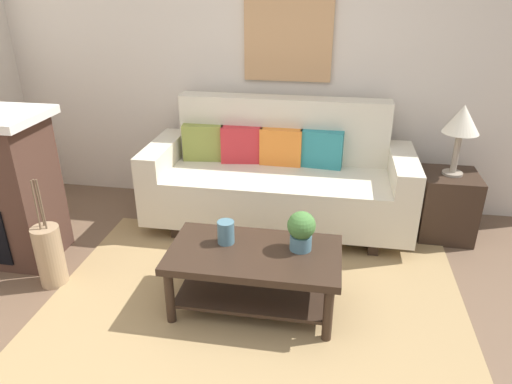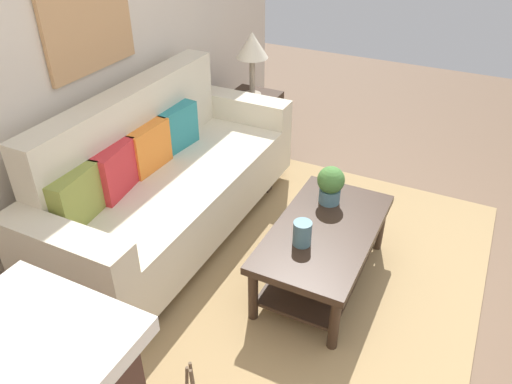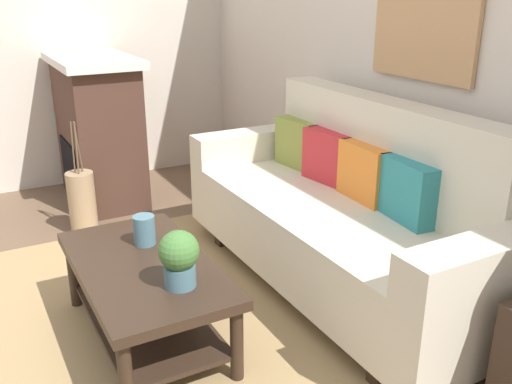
{
  "view_description": "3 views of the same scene",
  "coord_description": "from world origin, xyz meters",
  "px_view_note": "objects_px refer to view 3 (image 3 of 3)",
  "views": [
    {
      "loc": [
        0.44,
        -2.01,
        2.02
      ],
      "look_at": [
        -0.09,
        1.11,
        0.55
      ],
      "focal_mm": 32.78,
      "sensor_mm": 36.0,
      "label": 1
    },
    {
      "loc": [
        -2.38,
        -0.22,
        2.3
      ],
      "look_at": [
        0.04,
        0.98,
        0.53
      ],
      "focal_mm": 34.91,
      "sensor_mm": 36.0,
      "label": 2
    },
    {
      "loc": [
        2.38,
        -0.2,
        1.69
      ],
      "look_at": [
        0.03,
        1.08,
        0.7
      ],
      "focal_mm": 39.73,
      "sensor_mm": 36.0,
      "label": 3
    }
  ],
  "objects_px": {
    "fireplace": "(99,130)",
    "framed_painting": "(425,9)",
    "throw_pillow_olive": "(298,144)",
    "coffee_table": "(145,284)",
    "tabletop_vase": "(144,230)",
    "couch": "(344,217)",
    "throw_pillow_orange": "(365,172)",
    "potted_plant_tabletop": "(179,257)",
    "floor_vase": "(82,203)",
    "throw_pillow_crimson": "(329,157)",
    "throw_pillow_teal": "(407,191)"
  },
  "relations": [
    {
      "from": "fireplace",
      "to": "framed_painting",
      "type": "bearing_deg",
      "value": 32.54
    },
    {
      "from": "throw_pillow_olive",
      "to": "fireplace",
      "type": "distance_m",
      "value": 1.71
    },
    {
      "from": "throw_pillow_olive",
      "to": "framed_painting",
      "type": "xyz_separation_m",
      "value": [
        0.69,
        0.34,
        0.88
      ]
    },
    {
      "from": "coffee_table",
      "to": "framed_painting",
      "type": "height_order",
      "value": "framed_painting"
    },
    {
      "from": "coffee_table",
      "to": "tabletop_vase",
      "type": "bearing_deg",
      "value": 159.33
    },
    {
      "from": "couch",
      "to": "throw_pillow_orange",
      "type": "distance_m",
      "value": 0.28
    },
    {
      "from": "potted_plant_tabletop",
      "to": "floor_vase",
      "type": "distance_m",
      "value": 1.79
    },
    {
      "from": "throw_pillow_orange",
      "to": "fireplace",
      "type": "bearing_deg",
      "value": -154.62
    },
    {
      "from": "tabletop_vase",
      "to": "throw_pillow_crimson",
      "type": "bearing_deg",
      "value": 96.38
    },
    {
      "from": "throw_pillow_crimson",
      "to": "floor_vase",
      "type": "bearing_deg",
      "value": -131.15
    },
    {
      "from": "potted_plant_tabletop",
      "to": "framed_painting",
      "type": "distance_m",
      "value": 1.88
    },
    {
      "from": "coffee_table",
      "to": "fireplace",
      "type": "height_order",
      "value": "fireplace"
    },
    {
      "from": "throw_pillow_crimson",
      "to": "potted_plant_tabletop",
      "type": "bearing_deg",
      "value": -63.09
    },
    {
      "from": "throw_pillow_olive",
      "to": "framed_painting",
      "type": "distance_m",
      "value": 1.17
    },
    {
      "from": "couch",
      "to": "coffee_table",
      "type": "bearing_deg",
      "value": -90.55
    },
    {
      "from": "throw_pillow_olive",
      "to": "floor_vase",
      "type": "bearing_deg",
      "value": -121.21
    },
    {
      "from": "throw_pillow_teal",
      "to": "floor_vase",
      "type": "height_order",
      "value": "throw_pillow_teal"
    },
    {
      "from": "throw_pillow_crimson",
      "to": "throw_pillow_teal",
      "type": "relative_size",
      "value": 1.0
    },
    {
      "from": "throw_pillow_teal",
      "to": "floor_vase",
      "type": "relative_size",
      "value": 0.8
    },
    {
      "from": "throw_pillow_teal",
      "to": "throw_pillow_olive",
      "type": "bearing_deg",
      "value": 180.0
    },
    {
      "from": "fireplace",
      "to": "framed_painting",
      "type": "xyz_separation_m",
      "value": [
        2.09,
        1.33,
        0.97
      ]
    },
    {
      "from": "throw_pillow_orange",
      "to": "potted_plant_tabletop",
      "type": "bearing_deg",
      "value": -77.23
    },
    {
      "from": "tabletop_vase",
      "to": "potted_plant_tabletop",
      "type": "bearing_deg",
      "value": 0.14
    },
    {
      "from": "throw_pillow_teal",
      "to": "potted_plant_tabletop",
      "type": "height_order",
      "value": "throw_pillow_teal"
    },
    {
      "from": "framed_painting",
      "to": "tabletop_vase",
      "type": "bearing_deg",
      "value": -97.54
    },
    {
      "from": "throw_pillow_olive",
      "to": "tabletop_vase",
      "type": "xyz_separation_m",
      "value": [
        0.48,
        -1.23,
        -0.17
      ]
    },
    {
      "from": "throw_pillow_olive",
      "to": "floor_vase",
      "type": "height_order",
      "value": "throw_pillow_olive"
    },
    {
      "from": "throw_pillow_olive",
      "to": "throw_pillow_orange",
      "type": "xyz_separation_m",
      "value": [
        0.69,
        0.0,
        0.0
      ]
    },
    {
      "from": "couch",
      "to": "floor_vase",
      "type": "xyz_separation_m",
      "value": [
        -1.47,
        -1.17,
        -0.2
      ]
    },
    {
      "from": "couch",
      "to": "potted_plant_tabletop",
      "type": "xyz_separation_m",
      "value": [
        0.28,
        -1.11,
        0.14
      ]
    },
    {
      "from": "throw_pillow_teal",
      "to": "floor_vase",
      "type": "distance_m",
      "value": 2.28
    },
    {
      "from": "throw_pillow_teal",
      "to": "fireplace",
      "type": "bearing_deg",
      "value": -157.85
    },
    {
      "from": "throw_pillow_crimson",
      "to": "framed_painting",
      "type": "height_order",
      "value": "framed_painting"
    },
    {
      "from": "couch",
      "to": "potted_plant_tabletop",
      "type": "distance_m",
      "value": 1.15
    },
    {
      "from": "throw_pillow_olive",
      "to": "coffee_table",
      "type": "height_order",
      "value": "throw_pillow_olive"
    },
    {
      "from": "tabletop_vase",
      "to": "fireplace",
      "type": "distance_m",
      "value": 1.89
    },
    {
      "from": "throw_pillow_olive",
      "to": "floor_vase",
      "type": "distance_m",
      "value": 1.58
    },
    {
      "from": "throw_pillow_teal",
      "to": "framed_painting",
      "type": "height_order",
      "value": "framed_painting"
    },
    {
      "from": "throw_pillow_olive",
      "to": "tabletop_vase",
      "type": "distance_m",
      "value": 1.34
    },
    {
      "from": "throw_pillow_teal",
      "to": "coffee_table",
      "type": "distance_m",
      "value": 1.4
    },
    {
      "from": "throw_pillow_orange",
      "to": "potted_plant_tabletop",
      "type": "height_order",
      "value": "throw_pillow_orange"
    },
    {
      "from": "potted_plant_tabletop",
      "to": "fireplace",
      "type": "height_order",
      "value": "fireplace"
    },
    {
      "from": "couch",
      "to": "tabletop_vase",
      "type": "xyz_separation_m",
      "value": [
        -0.21,
        -1.11,
        0.08
      ]
    },
    {
      "from": "throw_pillow_teal",
      "to": "floor_vase",
      "type": "bearing_deg",
      "value": -144.65
    },
    {
      "from": "framed_painting",
      "to": "fireplace",
      "type": "bearing_deg",
      "value": -147.46
    },
    {
      "from": "throw_pillow_teal",
      "to": "fireplace",
      "type": "height_order",
      "value": "fireplace"
    },
    {
      "from": "throw_pillow_orange",
      "to": "framed_painting",
      "type": "height_order",
      "value": "framed_painting"
    },
    {
      "from": "couch",
      "to": "throw_pillow_crimson",
      "type": "distance_m",
      "value": 0.44
    },
    {
      "from": "coffee_table",
      "to": "tabletop_vase",
      "type": "relative_size",
      "value": 7.16
    },
    {
      "from": "throw_pillow_teal",
      "to": "framed_painting",
      "type": "xyz_separation_m",
      "value": [
        -0.35,
        0.34,
        0.88
      ]
    }
  ]
}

